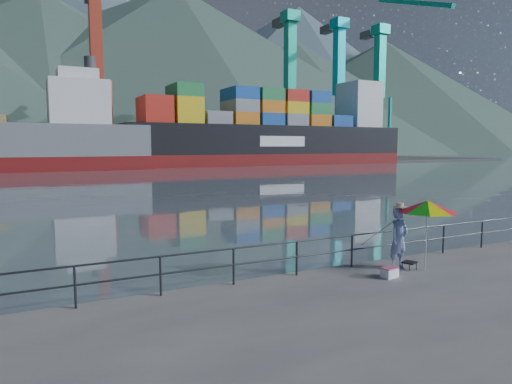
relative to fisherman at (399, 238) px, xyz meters
The scene contains 13 objects.
ground 5.09m from the fisherman, 116.14° to the right, with size 24.00×11.00×0.50m, color slate.
harbor_water 129.08m from the fisherman, 90.97° to the left, with size 500.00×280.00×0.00m, color slate.
far_dock 92.40m from the fisherman, 85.14° to the left, with size 200.00×40.00×0.40m, color #514F4C.
guardrail 2.35m from the fisherman, 160.75° to the left, with size 22.00×0.06×1.03m.
mountains 212.86m from the fisherman, 79.95° to the left, with size 600.00×332.80×80.00m.
port_cranes 89.20m from the fisherman, 70.86° to the left, with size 116.00×28.00×38.40m.
container_stacks 98.24m from the fisherman, 70.22° to the left, with size 58.00×5.40×7.80m.
fisherman is the anchor object (origin of this frame).
beach_umbrella 1.28m from the fisherman, 45.69° to the right, with size 1.83×1.83×2.14m.
folding_stool 0.88m from the fisherman, 47.19° to the right, with size 0.47×0.47×0.24m.
cooler_bag 1.38m from the fisherman, 146.05° to the right, with size 0.46×0.31×0.27m, color white.
fishing_rod 1.45m from the fisherman, 83.17° to the left, with size 0.02×0.02×1.89m, color black.
container_ship 80.82m from the fisherman, 63.21° to the left, with size 59.38×9.90×18.10m.
Camera 1 is at (-7.87, -9.32, 3.77)m, focal length 32.00 mm.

